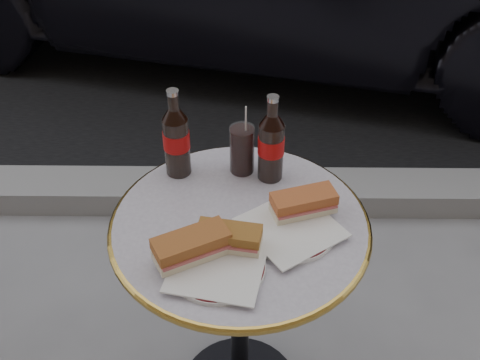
{
  "coord_description": "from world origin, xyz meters",
  "views": [
    {
      "loc": [
        0.01,
        -1.03,
        1.71
      ],
      "look_at": [
        0.0,
        0.05,
        0.82
      ],
      "focal_mm": 45.0,
      "sensor_mm": 36.0,
      "label": 1
    }
  ],
  "objects_px": {
    "bistro_table": "(240,319)",
    "plate_right": "(291,230)",
    "cola_glass": "(242,149)",
    "plate_left": "(218,267)",
    "cola_bottle_left": "(176,133)",
    "cola_bottle_right": "(271,138)"
  },
  "relations": [
    {
      "from": "bistro_table",
      "to": "plate_right",
      "type": "relative_size",
      "value": 3.51
    },
    {
      "from": "bistro_table",
      "to": "cola_glass",
      "type": "bearing_deg",
      "value": 88.97
    },
    {
      "from": "bistro_table",
      "to": "plate_left",
      "type": "xyz_separation_m",
      "value": [
        -0.05,
        -0.15,
        0.37
      ]
    },
    {
      "from": "bistro_table",
      "to": "plate_left",
      "type": "relative_size",
      "value": 3.51
    },
    {
      "from": "plate_left",
      "to": "cola_glass",
      "type": "xyz_separation_m",
      "value": [
        0.05,
        0.35,
        0.06
      ]
    },
    {
      "from": "bistro_table",
      "to": "plate_left",
      "type": "height_order",
      "value": "plate_left"
    },
    {
      "from": "cola_bottle_left",
      "to": "cola_glass",
      "type": "bearing_deg",
      "value": 2.72
    },
    {
      "from": "bistro_table",
      "to": "cola_bottle_right",
      "type": "distance_m",
      "value": 0.52
    },
    {
      "from": "plate_right",
      "to": "cola_bottle_right",
      "type": "height_order",
      "value": "cola_bottle_right"
    },
    {
      "from": "plate_left",
      "to": "cola_bottle_right",
      "type": "bearing_deg",
      "value": 69.15
    },
    {
      "from": "bistro_table",
      "to": "cola_glass",
      "type": "distance_m",
      "value": 0.48
    },
    {
      "from": "bistro_table",
      "to": "plate_left",
      "type": "distance_m",
      "value": 0.4
    },
    {
      "from": "cola_glass",
      "to": "plate_right",
      "type": "bearing_deg",
      "value": -63.33
    },
    {
      "from": "cola_bottle_left",
      "to": "cola_bottle_right",
      "type": "relative_size",
      "value": 1.02
    },
    {
      "from": "bistro_table",
      "to": "cola_bottle_right",
      "type": "height_order",
      "value": "cola_bottle_right"
    },
    {
      "from": "bistro_table",
      "to": "plate_right",
      "type": "bearing_deg",
      "value": -14.46
    },
    {
      "from": "plate_left",
      "to": "cola_bottle_left",
      "type": "height_order",
      "value": "cola_bottle_left"
    },
    {
      "from": "cola_glass",
      "to": "bistro_table",
      "type": "bearing_deg",
      "value": -91.03
    },
    {
      "from": "bistro_table",
      "to": "cola_bottle_left",
      "type": "bearing_deg",
      "value": 130.2
    },
    {
      "from": "plate_left",
      "to": "cola_glass",
      "type": "height_order",
      "value": "cola_glass"
    },
    {
      "from": "plate_right",
      "to": "cola_bottle_left",
      "type": "relative_size",
      "value": 0.85
    },
    {
      "from": "bistro_table",
      "to": "cola_bottle_right",
      "type": "xyz_separation_m",
      "value": [
        0.08,
        0.17,
        0.49
      ]
    }
  ]
}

